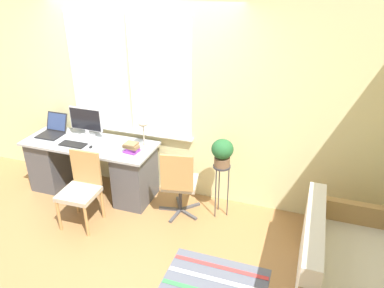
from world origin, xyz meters
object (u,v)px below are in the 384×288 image
desk_lamp (143,127)px  desk_chair_wooden (81,187)px  laptop (53,130)px  office_chair_swivel (179,182)px  keyboard (73,144)px  monitor (86,122)px  plant_stand (221,174)px  couch_loveseat (339,275)px  book_stack (132,148)px  potted_plant (222,152)px  mouse (91,147)px

desk_lamp → desk_chair_wooden: size_ratio=0.40×
laptop → office_chair_swivel: 1.96m
keyboard → desk_lamp: bearing=16.8°
office_chair_swivel → monitor: bearing=-22.5°
desk_lamp → plant_stand: size_ratio=0.51×
desk_lamp → couch_loveseat: desk_lamp is taller
book_stack → desk_lamp: bearing=69.6°
book_stack → potted_plant: (1.13, 0.12, 0.08)m
keyboard → monitor: bearing=84.7°
monitor → office_chair_swivel: (1.43, -0.29, -0.48)m
laptop → plant_stand: bearing=-0.5°
office_chair_swivel → couch_loveseat: (1.85, -0.76, -0.18)m
office_chair_swivel → couch_loveseat: size_ratio=0.63×
monitor → keyboard: bearing=-95.3°
desk_chair_wooden → plant_stand: 1.68m
desk_chair_wooden → couch_loveseat: (2.90, -0.28, -0.18)m
mouse → desk_chair_wooden: 0.58m
mouse → desk_chair_wooden: desk_chair_wooden is taller
laptop → book_stack: 1.28m
keyboard → book_stack: 0.82m
laptop → mouse: (0.72, -0.20, -0.04)m
monitor → book_stack: (0.78, -0.23, -0.14)m
office_chair_swivel → keyboard: bearing=-10.7°
keyboard → desk_chair_wooden: bearing=-50.1°
plant_stand → monitor: bearing=176.5°
keyboard → book_stack: book_stack is taller
monitor → desk_lamp: (0.86, -0.03, 0.06)m
monitor → keyboard: monitor is taller
desk_lamp → office_chair_swivel: bearing=-24.7°
mouse → desk_chair_wooden: (0.14, -0.48, -0.29)m
keyboard → plant_stand: bearing=5.3°
office_chair_swivel → potted_plant: 0.66m
desk_lamp → book_stack: bearing=-110.4°
office_chair_swivel → couch_loveseat: bearing=146.6°
desk_lamp → potted_plant: desk_lamp is taller
book_stack → potted_plant: 1.13m
office_chair_swivel → couch_loveseat: 2.01m
potted_plant → keyboard: bearing=-174.7°
monitor → mouse: (0.23, -0.29, -0.19)m
keyboard → couch_loveseat: (3.30, -0.76, -0.46)m
keyboard → desk_chair_wooden: size_ratio=0.39×
couch_loveseat → potted_plant: potted_plant is taller
laptop → desk_lamp: bearing=2.8°
plant_stand → potted_plant: (0.00, 0.00, 0.31)m
desk_lamp → book_stack: 0.29m
plant_stand → potted_plant: 0.31m
plant_stand → office_chair_swivel: bearing=-160.0°
mouse → desk_lamp: 0.72m
keyboard → desk_lamp: (0.89, 0.27, 0.25)m
book_stack → office_chair_swivel: 0.73m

